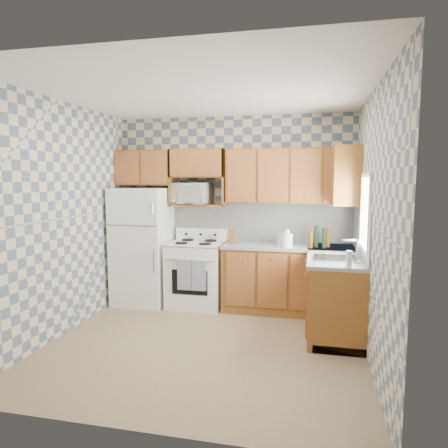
{
  "coord_description": "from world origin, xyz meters",
  "views": [
    {
      "loc": [
        1.12,
        -4.09,
        1.81
      ],
      "look_at": [
        0.05,
        0.75,
        1.25
      ],
      "focal_mm": 32.0,
      "sensor_mm": 36.0,
      "label": 1
    }
  ],
  "objects_px": {
    "refrigerator": "(143,246)",
    "microwave": "(191,193)",
    "stove_body": "(196,275)",
    "electric_kettle": "(287,240)"
  },
  "relations": [
    {
      "from": "microwave",
      "to": "electric_kettle",
      "type": "relative_size",
      "value": 3.06
    },
    {
      "from": "microwave",
      "to": "electric_kettle",
      "type": "xyz_separation_m",
      "value": [
        1.4,
        -0.29,
        -0.59
      ]
    },
    {
      "from": "stove_body",
      "to": "microwave",
      "type": "relative_size",
      "value": 1.62
    },
    {
      "from": "refrigerator",
      "to": "microwave",
      "type": "distance_m",
      "value": 1.05
    },
    {
      "from": "refrigerator",
      "to": "stove_body",
      "type": "height_order",
      "value": "refrigerator"
    },
    {
      "from": "stove_body",
      "to": "refrigerator",
      "type": "bearing_deg",
      "value": -178.22
    },
    {
      "from": "refrigerator",
      "to": "microwave",
      "type": "bearing_deg",
      "value": 14.39
    },
    {
      "from": "stove_body",
      "to": "microwave",
      "type": "distance_m",
      "value": 1.17
    },
    {
      "from": "refrigerator",
      "to": "stove_body",
      "type": "distance_m",
      "value": 0.89
    },
    {
      "from": "microwave",
      "to": "electric_kettle",
      "type": "height_order",
      "value": "microwave"
    }
  ]
}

